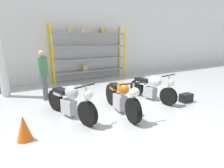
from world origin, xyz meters
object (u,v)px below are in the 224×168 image
Objects in this scene: traffic_cone at (24,128)px; person_browsing at (44,71)px; shelving_rack at (90,51)px; toolbox at (186,98)px; motorcycle_silver at (70,101)px; motorcycle_white at (152,87)px; motorcycle_orange at (121,97)px.

person_browsing is at bearing 71.80° from traffic_cone.
person_browsing is (-2.71, -2.34, -0.46)m from shelving_rack.
shelving_rack is 5.33m from toolbox.
motorcycle_silver is 3.73× the size of traffic_cone.
shelving_rack is 4.37m from motorcycle_white.
motorcycle_orange is (1.38, -0.40, 0.01)m from motorcycle_silver.
traffic_cone is at bearing -77.16° from motorcycle_orange.
toolbox is at bearing 40.92° from motorcycle_white.
motorcycle_orange is at bearing 5.70° from traffic_cone.
motorcycle_white reaches higher than toolbox.
shelving_rack reaches higher than traffic_cone.
toolbox is at bearing 170.55° from person_browsing.
traffic_cone is (-0.84, -2.55, -0.74)m from person_browsing.
shelving_rack is 7.31× the size of traffic_cone.
motorcycle_orange reaches higher than motorcycle_silver.
shelving_rack is 2.33× the size of person_browsing.
motorcycle_orange is 4.83× the size of toolbox.
motorcycle_orange is at bearing -82.85° from motorcycle_white.
shelving_rack is 9.14× the size of toolbox.
person_browsing is 4.97m from toolbox.
traffic_cone reaches higher than toolbox.
motorcycle_orange is (-1.00, -4.64, -1.02)m from shelving_rack.
traffic_cone is (-4.97, 0.07, 0.14)m from toolbox.
motorcycle_orange is 2.92m from person_browsing.
traffic_cone is at bearing -88.97° from motorcycle_white.
shelving_rack is 4.85m from motorcycle_orange.
traffic_cone is (-1.18, -0.65, -0.17)m from motorcycle_silver.
motorcycle_silver is (-2.37, -4.24, -1.03)m from shelving_rack.
shelving_rack is at bearing 175.03° from motorcycle_orange.
person_browsing reaches higher than motorcycle_orange.
shelving_rack reaches higher than motorcycle_orange.
toolbox is 4.97m from traffic_cone.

